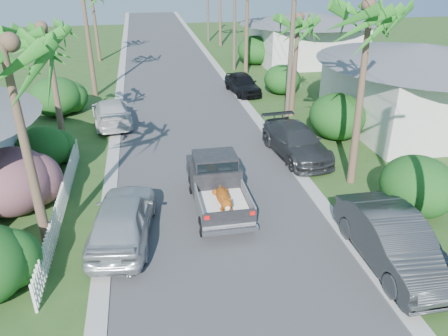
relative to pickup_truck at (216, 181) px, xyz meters
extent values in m
plane|color=#2A4D1D|center=(-0.06, -5.11, -1.01)|extent=(120.00, 120.00, 0.00)
cube|color=#38383A|center=(-0.06, 19.89, -1.00)|extent=(8.00, 100.00, 0.02)
cube|color=#A5A39E|center=(-4.36, 19.89, -0.98)|extent=(0.60, 100.00, 0.06)
cube|color=#A5A39E|center=(4.24, 19.89, -0.98)|extent=(0.60, 100.00, 0.06)
cylinder|color=black|center=(-0.85, -2.21, -0.63)|extent=(0.28, 0.76, 0.76)
cylinder|color=black|center=(0.85, -2.21, -0.63)|extent=(0.28, 0.76, 0.76)
cylinder|color=black|center=(-0.85, 1.04, -0.63)|extent=(0.28, 0.76, 0.76)
cylinder|color=black|center=(0.85, 1.04, -0.63)|extent=(0.28, 0.76, 0.76)
cube|color=gray|center=(0.00, -1.56, -0.39)|extent=(1.90, 2.40, 0.24)
cube|color=gray|center=(-0.92, -1.56, -0.01)|extent=(0.06, 2.40, 0.55)
cube|color=gray|center=(0.92, -1.56, -0.01)|extent=(0.06, 2.40, 0.55)
cube|color=black|center=(0.00, -2.73, -0.03)|extent=(1.92, 0.08, 0.52)
cube|color=silver|center=(0.00, -2.89, -0.46)|extent=(1.98, 0.18, 0.18)
cube|color=red|center=(-0.80, -2.78, 0.09)|extent=(0.18, 0.05, 0.14)
cube|color=red|center=(0.80, -2.78, 0.09)|extent=(0.18, 0.05, 0.14)
cube|color=black|center=(0.00, 0.29, 0.04)|extent=(1.94, 1.65, 1.10)
cube|color=black|center=(0.00, 0.29, 0.77)|extent=(1.70, 1.35, 0.55)
cube|color=black|center=(0.00, -0.38, 0.74)|extent=(1.60, 0.05, 0.45)
cube|color=black|center=(0.00, 1.54, -0.11)|extent=(1.94, 1.20, 0.80)
cube|color=white|center=(0.00, -1.56, -0.19)|extent=(1.70, 2.10, 0.16)
ellipsoid|color=orange|center=(0.00, -1.46, 0.11)|extent=(0.48, 1.25, 0.43)
sphere|color=orange|center=(0.00, -2.21, 0.19)|extent=(0.40, 0.40, 0.40)
ellipsoid|color=white|center=(0.00, -1.46, 0.01)|extent=(0.32, 0.86, 0.18)
imported|color=#2D3132|center=(4.94, -4.91, -0.15)|extent=(1.83, 5.24, 1.72)
imported|color=#2A2C2E|center=(4.74, 3.91, -0.24)|extent=(2.66, 5.48, 1.54)
imported|color=black|center=(4.62, 15.47, -0.27)|extent=(2.25, 4.52, 1.48)
imported|color=#B8BBBF|center=(-3.66, -1.89, -0.16)|extent=(2.64, 5.23, 1.71)
imported|color=silver|center=(-4.59, 10.43, -0.26)|extent=(2.76, 5.38, 1.49)
cone|color=brown|center=(-6.26, -2.11, 2.49)|extent=(0.36, 0.71, 7.01)
cone|color=brown|center=(-6.86, 6.89, 2.09)|extent=(0.36, 0.61, 6.21)
cone|color=brown|center=(-6.06, 16.89, 2.99)|extent=(0.36, 0.36, 8.00)
cone|color=brown|center=(-6.56, 28.89, 2.24)|extent=(0.36, 0.75, 6.51)
cone|color=brown|center=(6.24, 0.89, 2.74)|extent=(0.36, 0.73, 7.51)
cone|color=brown|center=(6.54, 9.89, 1.99)|extent=(0.36, 0.54, 6.01)
cone|color=brown|center=(6.14, 20.89, 3.09)|extent=(0.36, 0.36, 8.20)
cone|color=brown|center=(6.44, 34.89, 2.39)|extent=(0.36, 0.63, 6.81)
ellipsoid|color=#B4196E|center=(-7.86, 0.89, 0.29)|extent=(3.00, 3.30, 2.60)
ellipsoid|color=#123F17|center=(-7.46, 4.89, -0.01)|extent=(2.40, 2.64, 2.00)
ellipsoid|color=#123F17|center=(-8.06, 12.89, 0.19)|extent=(3.20, 3.52, 2.40)
ellipsoid|color=#123F17|center=(7.54, -2.11, 0.14)|extent=(2.80, 3.08, 2.30)
ellipsoid|color=#123F17|center=(7.74, 5.89, 0.24)|extent=(3.00, 3.30, 2.50)
ellipsoid|color=#123F17|center=(7.44, 14.89, 0.04)|extent=(2.60, 2.86, 2.10)
ellipsoid|color=#123F17|center=(7.94, 24.89, 0.29)|extent=(3.20, 3.52, 2.60)
cube|color=white|center=(-6.06, 0.39, -0.51)|extent=(0.10, 11.00, 1.00)
cube|color=silver|center=(12.94, 6.89, 0.89)|extent=(8.00, 9.00, 3.80)
cone|color=#595B60|center=(12.94, 6.89, 3.29)|extent=(6.48, 6.48, 1.00)
cube|color=silver|center=(12.94, 24.89, 0.79)|extent=(9.00, 8.00, 3.60)
cone|color=#595B60|center=(12.94, 24.89, 3.09)|extent=(6.48, 6.48, 1.00)
cylinder|color=brown|center=(5.54, 7.89, 3.49)|extent=(0.26, 0.26, 9.00)
cylinder|color=brown|center=(5.54, 22.89, 3.49)|extent=(0.26, 0.26, 9.00)
cylinder|color=brown|center=(5.54, 37.89, 3.49)|extent=(0.26, 0.26, 9.00)
camera|label=1|loc=(-2.56, -15.31, 8.09)|focal=35.00mm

